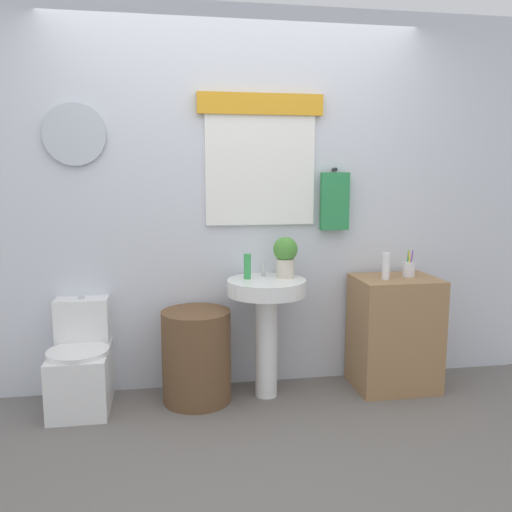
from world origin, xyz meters
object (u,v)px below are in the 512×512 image
(toilet, at_px, (81,366))
(laundry_hamper, at_px, (197,356))
(lotion_bottle, at_px, (386,266))
(soap_bottle, at_px, (247,266))
(wooden_cabinet, at_px, (394,333))
(pedestal_sink, at_px, (266,309))
(toothbrush_cup, at_px, (409,269))
(potted_plant, at_px, (285,255))

(toilet, distance_m, laundry_hamper, 0.74)
(laundry_hamper, bearing_deg, lotion_bottle, -1.79)
(soap_bottle, bearing_deg, wooden_cabinet, -2.77)
(toilet, distance_m, pedestal_sink, 1.25)
(laundry_hamper, height_order, lotion_bottle, lotion_bottle)
(toothbrush_cup, bearing_deg, wooden_cabinet, -168.38)
(toilet, xyz_separation_m, laundry_hamper, (0.74, -0.03, 0.04))
(toilet, bearing_deg, lotion_bottle, -2.03)
(toilet, distance_m, toothbrush_cup, 2.29)
(laundry_hamper, relative_size, lotion_bottle, 3.37)
(pedestal_sink, distance_m, toothbrush_cup, 1.04)
(lotion_bottle, bearing_deg, pedestal_sink, 177.19)
(soap_bottle, distance_m, toothbrush_cup, 1.13)
(laundry_hamper, distance_m, soap_bottle, 0.68)
(pedestal_sink, relative_size, toothbrush_cup, 4.35)
(lotion_bottle, bearing_deg, toothbrush_cup, 17.09)
(soap_bottle, distance_m, lotion_bottle, 0.94)
(toilet, bearing_deg, laundry_hamper, -2.46)
(laundry_hamper, height_order, potted_plant, potted_plant)
(pedestal_sink, bearing_deg, lotion_bottle, -2.81)
(pedestal_sink, xyz_separation_m, lotion_bottle, (0.82, -0.04, 0.27))
(wooden_cabinet, relative_size, toothbrush_cup, 4.26)
(laundry_hamper, xyz_separation_m, soap_bottle, (0.35, 0.05, 0.58))
(wooden_cabinet, distance_m, lotion_bottle, 0.50)
(laundry_hamper, bearing_deg, pedestal_sink, -0.00)
(wooden_cabinet, distance_m, potted_plant, 0.96)
(soap_bottle, bearing_deg, lotion_bottle, -5.50)
(potted_plant, bearing_deg, laundry_hamper, -174.36)
(laundry_hamper, height_order, wooden_cabinet, wooden_cabinet)
(soap_bottle, relative_size, lotion_bottle, 0.92)
(laundry_hamper, bearing_deg, soap_bottle, 8.18)
(laundry_hamper, height_order, toothbrush_cup, toothbrush_cup)
(toothbrush_cup, bearing_deg, laundry_hamper, -179.22)
(pedestal_sink, height_order, soap_bottle, soap_bottle)
(toilet, xyz_separation_m, potted_plant, (1.35, 0.03, 0.69))
(toilet, xyz_separation_m, wooden_cabinet, (2.12, -0.03, 0.12))
(toilet, xyz_separation_m, toothbrush_cup, (2.22, -0.01, 0.57))
(laundry_hamper, height_order, soap_bottle, soap_bottle)
(toothbrush_cup, bearing_deg, pedestal_sink, -178.86)
(soap_bottle, xyz_separation_m, potted_plant, (0.26, 0.01, 0.07))
(potted_plant, relative_size, lotion_bottle, 1.51)
(toilet, height_order, wooden_cabinet, wooden_cabinet)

